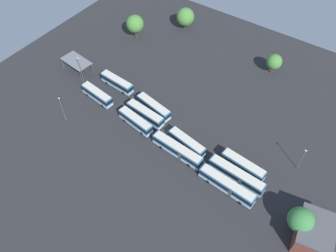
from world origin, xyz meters
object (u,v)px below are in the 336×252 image
Objects in this scene: bus_row0_slot0 at (243,166)px; tree_northwest at (274,62)px; bus_row2_slot0 at (154,107)px; bus_row2_slot2 at (136,121)px; bus_row0_slot1 at (237,175)px; maintenance_shelter at (76,61)px; lamp_post_by_building at (302,159)px; tree_west_edge at (185,17)px; lamp_post_near_entrance at (81,69)px; bus_row2_slot1 at (145,114)px; lamp_post_far_corner at (62,108)px; bus_row1_slot1 at (187,143)px; tree_south_edge at (135,24)px; bus_row3_slot0 at (117,83)px; bus_row3_slot2 at (97,95)px; tree_east_edge at (301,220)px; bus_row1_slot2 at (177,150)px; bus_row0_slot2 at (227,186)px; depot_building at (314,234)px.

tree_northwest is at bearing -76.39° from bus_row0_slot0.
bus_row2_slot0 is 1.04× the size of bus_row2_slot2.
maintenance_shelter reaches higher than bus_row0_slot1.
tree_west_edge is (58.01, -35.64, 0.70)m from lamp_post_by_building.
lamp_post_near_entrance is 1.20× the size of lamp_post_by_building.
bus_row2_slot1 is at bearing -98.30° from bus_row2_slot2.
bus_row2_slot1 is (31.20, 0.15, 0.00)m from bus_row0_slot0.
bus_row0_slot0 is at bearing 176.22° from maintenance_shelter.
bus_row0_slot1 is 1.21× the size of bus_row2_slot1.
lamp_post_far_corner is at bearing 28.80° from bus_row2_slot2.
bus_row1_slot1 is 1.29× the size of tree_south_edge.
bus_row3_slot0 is (14.74, -9.24, 0.00)m from bus_row2_slot2.
bus_row3_slot0 is 1.66× the size of tree_northwest.
bus_row0_slot1 is at bearing 173.05° from maintenance_shelter.
bus_row2_slot1 is 1.38× the size of lamp_post_far_corner.
bus_row3_slot2 is at bearing 79.61° from bus_row3_slot0.
lamp_post_by_building is 17.70m from tree_east_edge.
bus_row2_slot0 is 7.35m from bus_row2_slot2.
bus_row3_slot0 is 1.30× the size of lamp_post_far_corner.
maintenance_shelter reaches higher than bus_row2_slot0.
lamp_post_near_entrance is (-5.18, 2.91, 1.33)m from maintenance_shelter.
bus_row2_slot1 is at bearing 61.42° from tree_northwest.
bus_row0_slot0 is 1.45× the size of tree_west_edge.
bus_row2_slot1 is 23.20m from lamp_post_far_corner.
bus_row1_slot1 is 32.20m from bus_row3_slot2.
lamp_post_near_entrance is at bearing -2.99° from bus_row2_slot1.
bus_row1_slot1 is 16.16m from bus_row2_slot2.
bus_row2_slot0 is at bearing -20.05° from bus_row1_slot1.
lamp_post_far_corner is 1.08× the size of tree_west_edge.
bus_row2_slot1 is at bearing -9.35° from tree_east_edge.
tree_south_edge reaches higher than tree_west_edge.
bus_row3_slot2 is at bearing 10.32° from lamp_post_by_building.
bus_row2_slot0 is at bearing -175.24° from lamp_post_near_entrance.
bus_row3_slot0 is at bearing 90.01° from tree_west_edge.
lamp_post_by_building reaches higher than bus_row1_slot1.
lamp_post_near_entrance reaches higher than lamp_post_by_building.
bus_row0_slot0 is at bearing -172.31° from bus_row1_slot1.
maintenance_shelter is 1.17× the size of tree_south_edge.
lamp_post_by_building is at bearing -169.68° from bus_row3_slot2.
bus_row1_slot1 is 15.65m from bus_row2_slot1.
bus_row3_slot0 is at bearing -100.39° from bus_row3_slot2.
bus_row3_slot2 is 1.21× the size of lamp_post_near_entrance.
bus_row3_slot2 is at bearing -5.85° from bus_row1_slot2.
bus_row0_slot1 is 1.45× the size of maintenance_shelter.
bus_row2_slot0 is at bearing -19.75° from bus_row0_slot2.
depot_building is at bearing 170.92° from bus_row1_slot1.
bus_row1_slot2 is at bearing 18.40° from bus_row0_slot0.
lamp_post_far_corner reaches higher than tree_northwest.
tree_west_edge is at bearing -45.75° from bus_row0_slot1.
bus_row2_slot2 is 17.40m from bus_row3_slot0.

